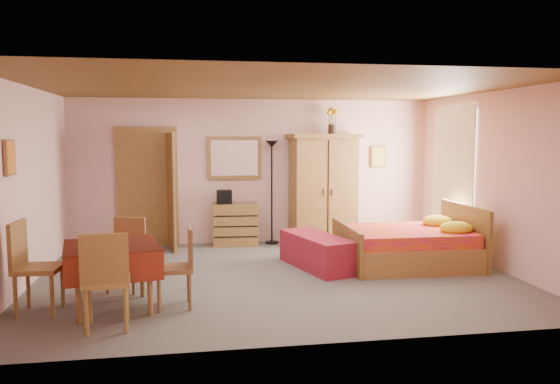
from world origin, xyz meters
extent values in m
plane|color=slate|center=(0.00, 0.00, 0.00)|extent=(6.50, 6.50, 0.00)
plane|color=brown|center=(0.00, 0.00, 2.60)|extent=(6.50, 6.50, 0.00)
cube|color=beige|center=(0.00, 2.50, 1.30)|extent=(6.50, 0.10, 2.60)
cube|color=beige|center=(0.00, -2.50, 1.30)|extent=(6.50, 0.10, 2.60)
cube|color=beige|center=(-3.25, 0.00, 1.30)|extent=(0.10, 5.00, 2.60)
cube|color=beige|center=(3.25, 0.00, 1.30)|extent=(0.10, 5.00, 2.60)
cube|color=#9E6B35|center=(-1.90, 2.47, 1.02)|extent=(1.06, 0.12, 2.15)
cube|color=white|center=(3.21, 1.20, 1.45)|extent=(0.08, 1.40, 1.95)
cube|color=orange|center=(-3.22, -0.60, 1.70)|extent=(0.04, 0.32, 0.42)
cube|color=#D8BF59|center=(2.35, 2.47, 1.55)|extent=(0.30, 0.04, 0.40)
cube|color=#A27037|center=(-0.37, 2.27, 0.37)|extent=(0.82, 0.46, 0.75)
cube|color=white|center=(-0.37, 2.48, 1.55)|extent=(0.97, 0.06, 0.77)
cube|color=black|center=(-0.57, 2.26, 0.87)|extent=(0.27, 0.20, 0.25)
cube|color=black|center=(0.29, 2.32, 0.93)|extent=(0.25, 0.25, 1.86)
cube|color=#9D6B35|center=(1.22, 2.21, 0.99)|extent=(1.31, 0.75, 1.98)
cube|color=yellow|center=(1.39, 2.29, 2.22)|extent=(0.21, 0.21, 0.48)
cube|color=#DD154B|center=(2.04, 0.34, 0.45)|extent=(1.98, 1.57, 0.90)
cube|color=maroon|center=(0.67, 0.40, 0.24)|extent=(0.91, 1.55, 0.48)
cube|color=maroon|center=(-2.05, -1.09, 0.37)|extent=(1.18, 1.18, 0.74)
cube|color=#AD7F3A|center=(-2.02, -1.72, 0.51)|extent=(0.49, 0.49, 1.01)
cube|color=#925F31|center=(-1.99, -0.36, 0.45)|extent=(0.51, 0.51, 0.91)
cube|color=#A06E36|center=(-2.83, -1.10, 0.51)|extent=(0.50, 0.50, 1.03)
cube|color=#8F5E30|center=(-1.37, -1.13, 0.46)|extent=(0.43, 0.43, 0.92)
camera|label=1|loc=(-1.19, -7.33, 1.96)|focal=35.00mm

